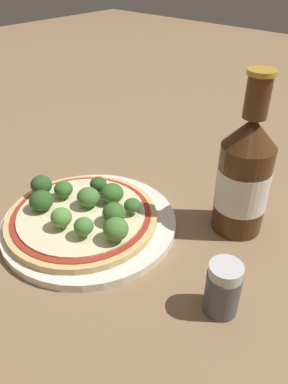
{
  "coord_description": "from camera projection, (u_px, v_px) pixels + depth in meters",
  "views": [
    {
      "loc": [
        0.34,
        -0.27,
        0.35
      ],
      "look_at": [
        0.05,
        0.05,
        0.06
      ],
      "focal_mm": 35.0,
      "sensor_mm": 36.0,
      "label": 1
    }
  ],
  "objects": [
    {
      "name": "broccoli_floret_4",
      "position": [
        114.0,
        194.0,
        0.55
      ],
      "size": [
        0.03,
        0.03,
        0.03
      ],
      "color": "#89A866",
      "rests_on": "pizza"
    },
    {
      "name": "broccoli_floret_6",
      "position": [
        41.0,
        185.0,
        0.57
      ],
      "size": [
        0.03,
        0.03,
        0.03
      ],
      "color": "#89A866",
      "rests_on": "pizza"
    },
    {
      "name": "pizza",
      "position": [
        82.0,
        216.0,
        0.54
      ],
      "size": [
        0.22,
        0.22,
        0.01
      ],
      "color": "tan",
      "rests_on": "plate"
    },
    {
      "name": "plate",
      "position": [
        88.0,
        224.0,
        0.55
      ],
      "size": [
        0.25,
        0.25,
        0.01
      ],
      "color": "silver",
      "rests_on": "ground_plane"
    },
    {
      "name": "broccoli_floret_9",
      "position": [
        132.0,
        205.0,
        0.53
      ],
      "size": [
        0.02,
        0.02,
        0.02
      ],
      "color": "#89A866",
      "rests_on": "pizza"
    },
    {
      "name": "broccoli_floret_10",
      "position": [
        114.0,
        213.0,
        0.51
      ],
      "size": [
        0.03,
        0.03,
        0.03
      ],
      "color": "#89A866",
      "rests_on": "pizza"
    },
    {
      "name": "broccoli_floret_7",
      "position": [
        84.0,
        227.0,
        0.48
      ],
      "size": [
        0.03,
        0.03,
        0.03
      ],
      "color": "#89A866",
      "rests_on": "pizza"
    },
    {
      "name": "beer_bottle",
      "position": [
        244.0,
        176.0,
        0.5
      ],
      "size": [
        0.07,
        0.07,
        0.23
      ],
      "color": "#472814",
      "rests_on": "ground_plane"
    },
    {
      "name": "broccoli_floret_5",
      "position": [
        98.0,
        184.0,
        0.57
      ],
      "size": [
        0.03,
        0.03,
        0.03
      ],
      "color": "#89A866",
      "rests_on": "pizza"
    },
    {
      "name": "pepper_shaker",
      "position": [
        225.0,
        286.0,
        0.41
      ],
      "size": [
        0.04,
        0.04,
        0.07
      ],
      "color": "#4C4C51",
      "rests_on": "ground_plane"
    },
    {
      "name": "ground_plane",
      "position": [
        93.0,
        228.0,
        0.55
      ],
      "size": [
        3.0,
        3.0,
        0.0
      ],
      "primitive_type": "plane",
      "color": "#846647"
    },
    {
      "name": "broccoli_floret_2",
      "position": [
        61.0,
        217.0,
        0.5
      ],
      "size": [
        0.03,
        0.03,
        0.03
      ],
      "color": "#89A866",
      "rests_on": "pizza"
    },
    {
      "name": "broccoli_floret_1",
      "position": [
        62.0,
        190.0,
        0.56
      ],
      "size": [
        0.03,
        0.03,
        0.03
      ],
      "color": "#89A866",
      "rests_on": "pizza"
    },
    {
      "name": "broccoli_floret_0",
      "position": [
        88.0,
        197.0,
        0.54
      ],
      "size": [
        0.03,
        0.03,
        0.03
      ],
      "color": "#89A866",
      "rests_on": "pizza"
    },
    {
      "name": "broccoli_floret_3",
      "position": [
        116.0,
        229.0,
        0.48
      ],
      "size": [
        0.03,
        0.03,
        0.03
      ],
      "color": "#89A866",
      "rests_on": "pizza"
    },
    {
      "name": "broccoli_floret_8",
      "position": [
        41.0,
        201.0,
        0.53
      ],
      "size": [
        0.03,
        0.03,
        0.03
      ],
      "color": "#89A866",
      "rests_on": "pizza"
    }
  ]
}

